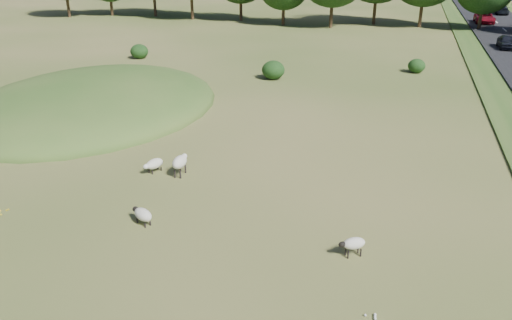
{
  "coord_description": "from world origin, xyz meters",
  "views": [
    {
      "loc": [
        8.04,
        -16.22,
        10.0
      ],
      "look_at": [
        2.0,
        4.0,
        1.0
      ],
      "focal_mm": 35.0,
      "sensor_mm": 36.0,
      "label": 1
    }
  ],
  "objects_px": {
    "car_7": "(501,10)",
    "car_0": "(485,18)",
    "sheep_0": "(180,162)",
    "sheep_5": "(353,244)",
    "sheep_3": "(142,214)",
    "sheep_4": "(154,164)",
    "car_5": "(507,42)"
  },
  "relations": [
    {
      "from": "sheep_4",
      "to": "sheep_5",
      "type": "relative_size",
      "value": 1.19
    },
    {
      "from": "sheep_3",
      "to": "sheep_5",
      "type": "distance_m",
      "value": 8.14
    },
    {
      "from": "sheep_0",
      "to": "car_5",
      "type": "height_order",
      "value": "car_5"
    },
    {
      "from": "sheep_3",
      "to": "car_0",
      "type": "xyz_separation_m",
      "value": [
        19.19,
        62.94,
        0.57
      ]
    },
    {
      "from": "sheep_3",
      "to": "car_7",
      "type": "relative_size",
      "value": 0.25
    },
    {
      "from": "sheep_0",
      "to": "sheep_4",
      "type": "height_order",
      "value": "sheep_0"
    },
    {
      "from": "car_0",
      "to": "sheep_5",
      "type": "bearing_deg",
      "value": -99.98
    },
    {
      "from": "sheep_4",
      "to": "car_5",
      "type": "distance_m",
      "value": 43.89
    },
    {
      "from": "sheep_3",
      "to": "car_5",
      "type": "distance_m",
      "value": 47.16
    },
    {
      "from": "car_5",
      "to": "car_7",
      "type": "relative_size",
      "value": 0.85
    },
    {
      "from": "sheep_4",
      "to": "sheep_0",
      "type": "bearing_deg",
      "value": 113.76
    },
    {
      "from": "car_5",
      "to": "sheep_3",
      "type": "bearing_deg",
      "value": -114.02
    },
    {
      "from": "sheep_0",
      "to": "sheep_5",
      "type": "height_order",
      "value": "sheep_0"
    },
    {
      "from": "sheep_0",
      "to": "sheep_4",
      "type": "bearing_deg",
      "value": 89.9
    },
    {
      "from": "sheep_4",
      "to": "car_5",
      "type": "relative_size",
      "value": 0.3
    },
    {
      "from": "sheep_5",
      "to": "car_7",
      "type": "height_order",
      "value": "car_7"
    },
    {
      "from": "car_0",
      "to": "sheep_3",
      "type": "bearing_deg",
      "value": -106.96
    },
    {
      "from": "car_5",
      "to": "car_0",
      "type": "bearing_deg",
      "value": 90.0
    },
    {
      "from": "sheep_0",
      "to": "sheep_5",
      "type": "bearing_deg",
      "value": -120.0
    },
    {
      "from": "car_7",
      "to": "car_0",
      "type": "bearing_deg",
      "value": 72.19
    },
    {
      "from": "sheep_5",
      "to": "car_7",
      "type": "xyz_separation_m",
      "value": [
        14.86,
        74.67,
        0.42
      ]
    },
    {
      "from": "car_7",
      "to": "sheep_3",
      "type": "bearing_deg",
      "value": 72.91
    },
    {
      "from": "car_5",
      "to": "car_7",
      "type": "distance_m",
      "value": 31.92
    },
    {
      "from": "sheep_5",
      "to": "car_5",
      "type": "height_order",
      "value": "car_5"
    },
    {
      "from": "sheep_3",
      "to": "sheep_5",
      "type": "xyz_separation_m",
      "value": [
        8.14,
        0.1,
        0.09
      ]
    },
    {
      "from": "sheep_0",
      "to": "sheep_4",
      "type": "xyz_separation_m",
      "value": [
        -1.35,
        -0.05,
        -0.25
      ]
    },
    {
      "from": "sheep_3",
      "to": "car_0",
      "type": "height_order",
      "value": "car_0"
    },
    {
      "from": "car_0",
      "to": "car_7",
      "type": "bearing_deg",
      "value": 72.19
    },
    {
      "from": "sheep_3",
      "to": "car_0",
      "type": "distance_m",
      "value": 65.81
    },
    {
      "from": "sheep_0",
      "to": "sheep_3",
      "type": "height_order",
      "value": "sheep_0"
    },
    {
      "from": "sheep_4",
      "to": "car_0",
      "type": "xyz_separation_m",
      "value": [
        21.05,
        58.38,
        0.56
      ]
    },
    {
      "from": "sheep_4",
      "to": "car_7",
      "type": "relative_size",
      "value": 0.26
    }
  ]
}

